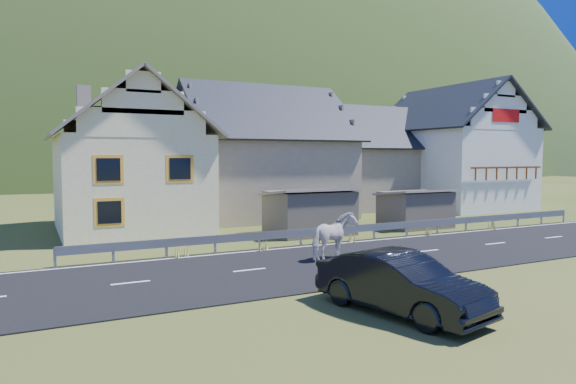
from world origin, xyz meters
TOP-DOWN VIEW (x-y plane):
  - ground at (0.00, 0.00)m, footprint 160.00×160.00m
  - road at (0.00, 0.00)m, footprint 60.00×7.00m
  - lane_markings at (0.00, 0.00)m, footprint 60.00×6.60m
  - guardrail at (-0.00, 3.68)m, footprint 28.10×0.09m
  - shed_left at (-2.00, 6.50)m, footprint 4.30×3.30m
  - shed_right at (4.50, 6.00)m, footprint 3.80×2.90m
  - house_cream at (-10.00, 12.00)m, footprint 7.80×9.80m
  - house_stone_a at (-1.00, 15.00)m, footprint 10.80×9.80m
  - house_stone_b at (9.00, 17.00)m, footprint 9.80×8.80m
  - house_white at (15.00, 14.00)m, footprint 8.80×10.80m
  - mountain at (5.00, 180.00)m, footprint 440.00×280.00m
  - horse at (-4.42, 0.25)m, footprint 1.74×2.32m
  - car at (-6.40, -6.13)m, footprint 2.60×4.90m

SIDE VIEW (x-z plane):
  - mountain at x=5.00m, z-range -150.00..110.00m
  - ground at x=0.00m, z-range 0.00..0.00m
  - road at x=0.00m, z-range 0.00..0.04m
  - lane_markings at x=0.00m, z-range 0.04..0.05m
  - guardrail at x=0.00m, z-range 0.19..0.94m
  - car at x=-6.40m, z-range 0.00..1.54m
  - horse at x=-4.42m, z-range 0.04..1.82m
  - shed_right at x=4.50m, z-range -0.10..2.10m
  - shed_left at x=-2.00m, z-range -0.10..2.30m
  - house_stone_b at x=9.00m, z-range 0.19..8.29m
  - house_cream at x=-10.00m, z-range 0.21..8.51m
  - house_stone_a at x=-1.00m, z-range 0.18..9.08m
  - house_white at x=15.00m, z-range 0.21..9.91m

